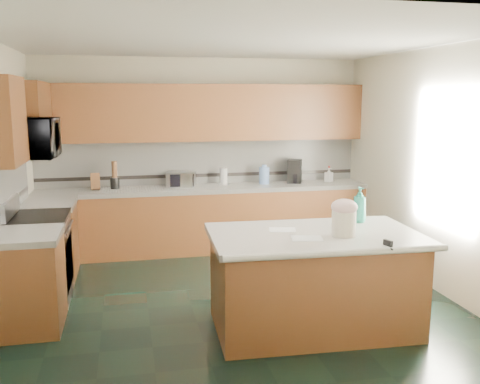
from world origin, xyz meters
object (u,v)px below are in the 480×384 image
object	(u,v)px
toaster_oven	(181,179)
coffee_maker	(295,171)
island_base	(313,284)
soap_bottle_island	(360,205)
island_top	(315,236)
treat_jar	(344,223)
knife_block	(95,182)

from	to	relation	value
toaster_oven	coffee_maker	world-z (taller)	coffee_maker
island_base	soap_bottle_island	world-z (taller)	soap_bottle_island
soap_bottle_island	toaster_oven	distance (m)	2.94
island_top	coffee_maker	distance (m)	2.97
coffee_maker	island_base	bearing A→B (deg)	-81.75
island_base	island_top	xyz separation A→B (m)	(0.00, 0.00, 0.46)
soap_bottle_island	toaster_oven	size ratio (longest dim) A/B	0.96
treat_jar	soap_bottle_island	world-z (taller)	soap_bottle_island
soap_bottle_island	knife_block	xyz separation A→B (m)	(-2.67, 2.52, -0.07)
coffee_maker	toaster_oven	bearing A→B (deg)	-156.40
knife_block	coffee_maker	xyz separation A→B (m)	(2.82, 0.03, 0.06)
island_base	treat_jar	xyz separation A→B (m)	(0.22, -0.15, 0.60)
treat_jar	island_top	bearing A→B (deg)	150.03
soap_bottle_island	island_base	bearing A→B (deg)	-152.39
toaster_oven	soap_bottle_island	bearing A→B (deg)	-40.43
knife_block	toaster_oven	size ratio (longest dim) A/B	0.60
treat_jar	coffee_maker	size ratio (longest dim) A/B	0.67
treat_jar	knife_block	distance (m)	3.78
coffee_maker	soap_bottle_island	bearing A→B (deg)	-70.82
toaster_oven	knife_block	bearing A→B (deg)	-161.33
island_top	coffee_maker	xyz separation A→B (m)	(0.73, 2.87, 0.20)
island_top	knife_block	distance (m)	3.53
island_top	island_base	bearing A→B (deg)	0.00
treat_jar	coffee_maker	distance (m)	3.07
soap_bottle_island	knife_block	size ratio (longest dim) A/B	1.60
island_base	toaster_oven	distance (m)	3.05
island_top	soap_bottle_island	xyz separation A→B (m)	(0.58, 0.32, 0.21)
island_base	treat_jar	bearing A→B (deg)	-32.19
island_base	soap_bottle_island	distance (m)	0.94
island_base	knife_block	distance (m)	3.58
island_top	toaster_oven	size ratio (longest dim) A/B	5.20
island_base	soap_bottle_island	bearing A→B (deg)	31.19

